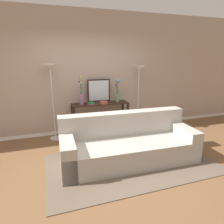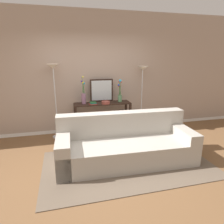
% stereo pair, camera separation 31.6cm
% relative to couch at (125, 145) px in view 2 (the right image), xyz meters
% --- Properties ---
extents(ground_plane, '(16.00, 16.00, 0.02)m').
position_rel_couch_xyz_m(ground_plane, '(-0.39, -0.08, -0.32)').
color(ground_plane, brown).
extents(back_wall, '(12.00, 0.15, 3.00)m').
position_rel_couch_xyz_m(back_wall, '(-0.39, 1.83, 1.19)').
color(back_wall, white).
rests_on(back_wall, ground).
extents(area_rug, '(3.03, 1.69, 0.01)m').
position_rel_couch_xyz_m(area_rug, '(-0.00, -0.17, -0.30)').
color(area_rug, brown).
rests_on(area_rug, ground).
extents(couch, '(2.53, 1.04, 0.88)m').
position_rel_couch_xyz_m(couch, '(0.00, 0.00, 0.00)').
color(couch, '#ADA89E').
rests_on(couch, ground).
extents(console_table, '(1.40, 0.40, 0.81)m').
position_rel_couch_xyz_m(console_table, '(-0.13, 1.47, 0.26)').
color(console_table, black).
rests_on(console_table, ground).
extents(floor_lamp_left, '(0.28, 0.28, 1.76)m').
position_rel_couch_xyz_m(floor_lamp_left, '(-1.25, 1.50, 1.07)').
color(floor_lamp_left, silver).
rests_on(floor_lamp_left, ground).
extents(floor_lamp_right, '(0.28, 0.28, 1.69)m').
position_rel_couch_xyz_m(floor_lamp_right, '(0.92, 1.50, 1.02)').
color(floor_lamp_right, silver).
rests_on(floor_lamp_right, ground).
extents(wall_mirror, '(0.58, 0.02, 0.57)m').
position_rel_couch_xyz_m(wall_mirror, '(-0.11, 1.63, 0.78)').
color(wall_mirror, black).
rests_on(wall_mirror, console_table).
extents(vase_tall_flowers, '(0.11, 0.11, 0.67)m').
position_rel_couch_xyz_m(vase_tall_flowers, '(-0.59, 1.47, 0.69)').
color(vase_tall_flowers, gray).
rests_on(vase_tall_flowers, console_table).
extents(vase_short_flowers, '(0.11, 0.13, 0.57)m').
position_rel_couch_xyz_m(vase_short_flowers, '(0.32, 1.49, 0.73)').
color(vase_short_flowers, '#669E6B').
rests_on(vase_short_flowers, console_table).
extents(fruit_bowl, '(0.21, 0.21, 0.07)m').
position_rel_couch_xyz_m(fruit_bowl, '(-0.08, 1.34, 0.53)').
color(fruit_bowl, brown).
rests_on(fruit_bowl, console_table).
extents(book_stack, '(0.18, 0.15, 0.06)m').
position_rel_couch_xyz_m(book_stack, '(-0.38, 1.36, 0.53)').
color(book_stack, '#BC3328').
rests_on(book_stack, console_table).
extents(book_row_under_console, '(0.35, 0.18, 0.12)m').
position_rel_couch_xyz_m(book_row_under_console, '(-0.53, 1.47, -0.25)').
color(book_row_under_console, slate).
rests_on(book_row_under_console, ground).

